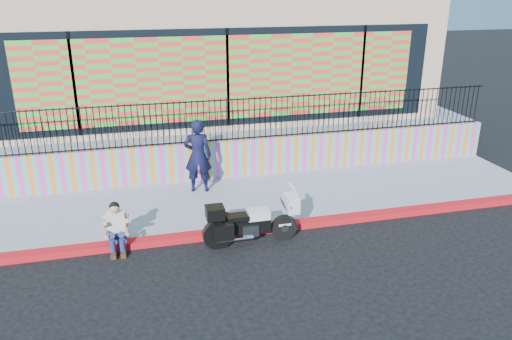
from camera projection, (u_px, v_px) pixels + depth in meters
name	position (u px, v px, depth m)	size (l,w,h in m)	color
ground	(264.00, 231.00, 11.61)	(90.00, 90.00, 0.00)	black
red_curb	(264.00, 228.00, 11.58)	(16.00, 0.30, 0.15)	red
sidewalk	(248.00, 200.00, 13.08)	(16.00, 3.00, 0.15)	gray
mural_wall	(235.00, 158.00, 14.31)	(16.00, 0.20, 1.10)	#F540A3
metal_fence	(234.00, 119.00, 13.91)	(15.80, 0.04, 1.20)	black
elevated_platform	(207.00, 117.00, 18.97)	(16.00, 10.00, 1.25)	gray
storefront_building	(206.00, 48.00, 17.85)	(14.00, 8.06, 4.00)	tan
police_motorcycle	(250.00, 221.00, 10.88)	(2.09, 0.69, 1.30)	black
police_officer	(198.00, 156.00, 13.16)	(0.72, 0.48, 1.99)	black
seated_man	(117.00, 232.00, 10.61)	(0.54, 0.71, 1.06)	navy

